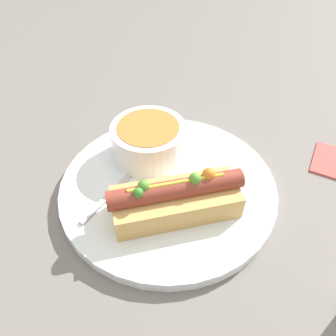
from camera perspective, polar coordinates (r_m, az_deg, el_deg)
name	(u,v)px	position (r m, az deg, el deg)	size (l,w,h in m)	color
ground_plane	(168,190)	(0.46, 0.00, -3.91)	(4.00, 4.00, 0.00)	slate
dinner_plate	(168,187)	(0.46, 0.00, -3.27)	(0.30, 0.30, 0.02)	white
hot_dog	(177,198)	(0.40, 1.52, -5.30)	(0.17, 0.07, 0.06)	tan
soup_bowl	(149,140)	(0.47, -3.37, 4.91)	(0.11, 0.11, 0.05)	white
spoon	(144,161)	(0.48, -4.19, 1.23)	(0.14, 0.14, 0.01)	#B7B7BC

